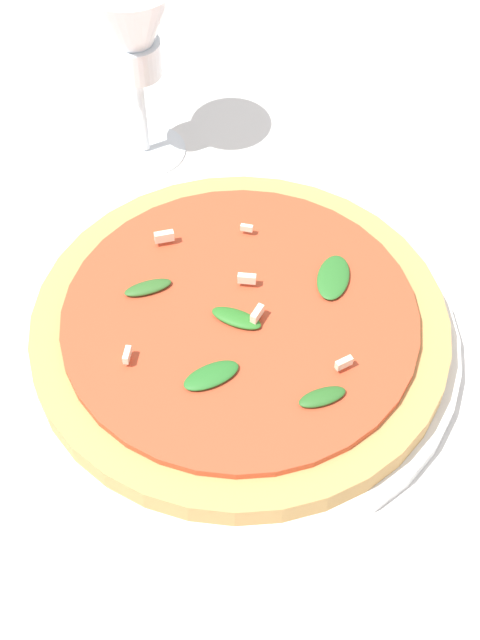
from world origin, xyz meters
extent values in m
plane|color=silver|center=(0.00, 0.00, 0.00)|extent=(6.00, 6.00, 0.00)
cylinder|color=white|center=(0.04, 0.01, 0.01)|extent=(0.31, 0.31, 0.01)
cylinder|color=tan|center=(0.04, 0.01, 0.02)|extent=(0.29, 0.29, 0.02)
cylinder|color=#C64728|center=(0.04, 0.01, 0.03)|extent=(0.25, 0.25, 0.01)
ellipsoid|color=#2B6225|center=(0.09, -0.06, 0.04)|extent=(0.03, 0.02, 0.01)
ellipsoid|color=#2B6D28|center=(0.10, 0.04, 0.04)|extent=(0.03, 0.05, 0.01)
ellipsoid|color=#316327|center=(-0.02, 0.03, 0.04)|extent=(0.04, 0.02, 0.01)
ellipsoid|color=#2B7025|center=(0.04, 0.00, 0.04)|extent=(0.04, 0.03, 0.01)
ellipsoid|color=#286D28|center=(0.02, -0.05, 0.04)|extent=(0.04, 0.03, 0.01)
cube|color=#EFE5C6|center=(0.05, 0.00, 0.04)|extent=(0.01, 0.01, 0.01)
cube|color=#EFE5C6|center=(-0.02, 0.07, 0.04)|extent=(0.01, 0.01, 0.01)
cube|color=#EFE5C6|center=(-0.03, -0.04, 0.04)|extent=(0.01, 0.01, 0.01)
cube|color=#EFE5C6|center=(0.04, 0.08, 0.04)|extent=(0.01, 0.00, 0.01)
cube|color=#EFE5C6|center=(0.11, -0.04, 0.04)|extent=(0.01, 0.01, 0.01)
cube|color=#EFE5C6|center=(0.04, 0.03, 0.04)|extent=(0.01, 0.01, 0.01)
cylinder|color=white|center=(-0.05, 0.21, 0.00)|extent=(0.07, 0.07, 0.00)
cylinder|color=white|center=(-0.05, 0.21, 0.04)|extent=(0.01, 0.01, 0.07)
cone|color=white|center=(-0.05, 0.21, 0.12)|extent=(0.07, 0.07, 0.08)
cylinder|color=white|center=(-0.05, 0.21, 0.09)|extent=(0.04, 0.04, 0.03)
camera|label=1|loc=(0.05, -0.38, 0.51)|focal=50.00mm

